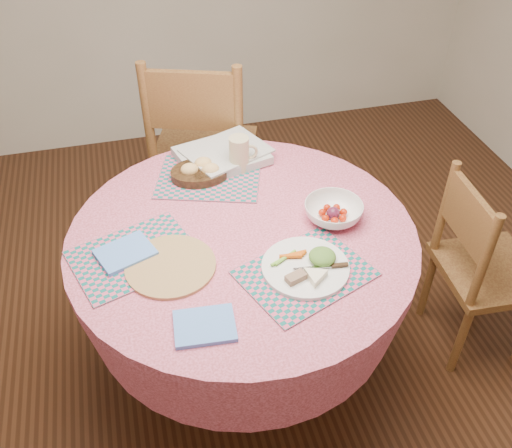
# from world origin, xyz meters

# --- Properties ---
(ground) EXTENTS (4.00, 4.00, 0.00)m
(ground) POSITION_xyz_m (0.00, 0.00, 0.00)
(ground) COLOR #331C0F
(ground) RESTS_ON ground
(dining_table) EXTENTS (1.24, 1.24, 0.75)m
(dining_table) POSITION_xyz_m (0.00, 0.00, 0.56)
(dining_table) COLOR #E0688F
(dining_table) RESTS_ON ground
(chair_right) EXTENTS (0.40, 0.42, 0.86)m
(chair_right) POSITION_xyz_m (0.97, -0.10, 0.45)
(chair_right) COLOR brown
(chair_right) RESTS_ON ground
(chair_back) EXTENTS (0.62, 0.61, 1.06)m
(chair_back) POSITION_xyz_m (0.00, 0.88, 0.55)
(chair_back) COLOR brown
(chair_back) RESTS_ON ground
(placemat_front) EXTENTS (0.48, 0.42, 0.01)m
(placemat_front) POSITION_xyz_m (0.15, -0.25, 0.75)
(placemat_front) COLOR #11625F
(placemat_front) RESTS_ON dining_table
(placemat_left) EXTENTS (0.47, 0.41, 0.01)m
(placemat_left) POSITION_xyz_m (-0.38, -0.03, 0.75)
(placemat_left) COLOR #11625F
(placemat_left) RESTS_ON dining_table
(placemat_back) EXTENTS (0.47, 0.41, 0.01)m
(placemat_back) POSITION_xyz_m (-0.05, 0.35, 0.75)
(placemat_back) COLOR #11625F
(placemat_back) RESTS_ON dining_table
(wicker_trivet) EXTENTS (0.30, 0.30, 0.01)m
(wicker_trivet) POSITION_xyz_m (-0.27, -0.11, 0.76)
(wicker_trivet) COLOR olive
(wicker_trivet) RESTS_ON dining_table
(napkin_near) EXTENTS (0.19, 0.15, 0.01)m
(napkin_near) POSITION_xyz_m (-0.21, -0.39, 0.76)
(napkin_near) COLOR #598BE6
(napkin_near) RESTS_ON dining_table
(napkin_far) EXTENTS (0.22, 0.20, 0.01)m
(napkin_far) POSITION_xyz_m (-0.41, -0.02, 0.76)
(napkin_far) COLOR #598BE6
(napkin_far) RESTS_ON placemat_left
(dinner_plate) EXTENTS (0.29, 0.29, 0.05)m
(dinner_plate) POSITION_xyz_m (0.16, -0.24, 0.77)
(dinner_plate) COLOR white
(dinner_plate) RESTS_ON placemat_front
(bread_bowl) EXTENTS (0.23, 0.23, 0.08)m
(bread_bowl) POSITION_xyz_m (-0.08, 0.37, 0.78)
(bread_bowl) COLOR black
(bread_bowl) RESTS_ON placemat_back
(latte_mug) EXTENTS (0.12, 0.08, 0.14)m
(latte_mug) POSITION_xyz_m (0.08, 0.38, 0.83)
(latte_mug) COLOR #CCBA8C
(latte_mug) RESTS_ON placemat_back
(fruit_bowl) EXTENTS (0.26, 0.26, 0.07)m
(fruit_bowl) POSITION_xyz_m (0.34, -0.01, 0.78)
(fruit_bowl) COLOR white
(fruit_bowl) RESTS_ON dining_table
(newspaper_stack) EXTENTS (0.41, 0.36, 0.04)m
(newspaper_stack) POSITION_xyz_m (0.03, 0.47, 0.78)
(newspaper_stack) COLOR silver
(newspaper_stack) RESTS_ON dining_table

